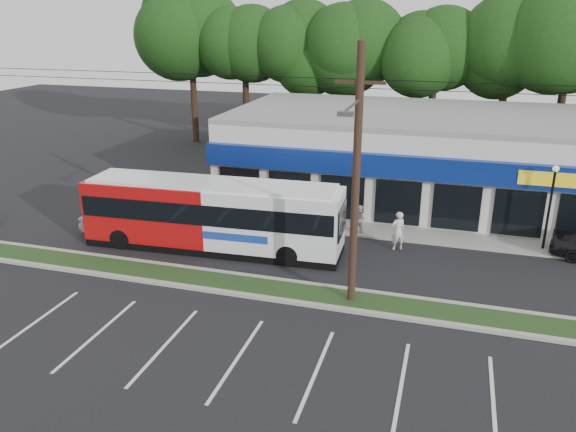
{
  "coord_description": "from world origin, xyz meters",
  "views": [
    {
      "loc": [
        6.31,
        -18.86,
        10.82
      ],
      "look_at": [
        -0.82,
        5.0,
        1.87
      ],
      "focal_mm": 35.0,
      "sensor_mm": 36.0,
      "label": 1
    }
  ],
  "objects_px": {
    "car_silver": "(120,223)",
    "pedestrian_a": "(398,231)",
    "utility_pole": "(351,171)",
    "lamp_post": "(551,198)",
    "pedestrian_b": "(359,219)",
    "metrobus": "(213,213)"
  },
  "relations": [
    {
      "from": "pedestrian_b",
      "to": "utility_pole",
      "type": "bearing_deg",
      "value": 111.13
    },
    {
      "from": "lamp_post",
      "to": "car_silver",
      "type": "xyz_separation_m",
      "value": [
        -20.79,
        -4.11,
        -2.0
      ]
    },
    {
      "from": "metrobus",
      "to": "car_silver",
      "type": "xyz_separation_m",
      "value": [
        -5.32,
        0.19,
        -1.12
      ]
    },
    {
      "from": "metrobus",
      "to": "pedestrian_a",
      "type": "bearing_deg",
      "value": 12.58
    },
    {
      "from": "car_silver",
      "to": "pedestrian_a",
      "type": "distance_m",
      "value": 14.14
    },
    {
      "from": "lamp_post",
      "to": "pedestrian_b",
      "type": "bearing_deg",
      "value": -178.09
    },
    {
      "from": "metrobus",
      "to": "lamp_post",
      "type": "bearing_deg",
      "value": 12.72
    },
    {
      "from": "utility_pole",
      "to": "lamp_post",
      "type": "relative_size",
      "value": 11.76
    },
    {
      "from": "lamp_post",
      "to": "car_silver",
      "type": "relative_size",
      "value": 1.04
    },
    {
      "from": "lamp_post",
      "to": "pedestrian_a",
      "type": "xyz_separation_m",
      "value": [
        -6.83,
        -1.92,
        -1.7
      ]
    },
    {
      "from": "utility_pole",
      "to": "metrobus",
      "type": "distance_m",
      "value": 8.9
    },
    {
      "from": "car_silver",
      "to": "utility_pole",
      "type": "bearing_deg",
      "value": -106.36
    },
    {
      "from": "lamp_post",
      "to": "pedestrian_a",
      "type": "bearing_deg",
      "value": -164.29
    },
    {
      "from": "lamp_post",
      "to": "pedestrian_b",
      "type": "distance_m",
      "value": 9.2
    },
    {
      "from": "utility_pole",
      "to": "pedestrian_a",
      "type": "distance_m",
      "value": 7.55
    },
    {
      "from": "car_silver",
      "to": "pedestrian_a",
      "type": "xyz_separation_m",
      "value": [
        13.96,
        2.19,
        0.3
      ]
    },
    {
      "from": "car_silver",
      "to": "pedestrian_b",
      "type": "height_order",
      "value": "pedestrian_b"
    },
    {
      "from": "pedestrian_a",
      "to": "car_silver",
      "type": "bearing_deg",
      "value": -21.45
    },
    {
      "from": "utility_pole",
      "to": "pedestrian_a",
      "type": "height_order",
      "value": "utility_pole"
    },
    {
      "from": "pedestrian_a",
      "to": "metrobus",
      "type": "bearing_deg",
      "value": -14.98
    },
    {
      "from": "car_silver",
      "to": "pedestrian_a",
      "type": "height_order",
      "value": "pedestrian_a"
    },
    {
      "from": "pedestrian_b",
      "to": "car_silver",
      "type": "bearing_deg",
      "value": 32.77
    }
  ]
}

